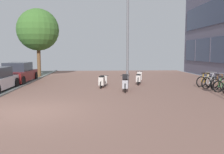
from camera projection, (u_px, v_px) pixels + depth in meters
The scene contains 11 objects.
ground at pixel (70, 112), 8.86m from camera, with size 21.00×40.00×0.13m.
bicycle_rack_02 at pixel (223, 86), 13.22m from camera, with size 1.28×0.48×0.93m.
bicycle_rack_03 at pixel (219, 84), 13.90m from camera, with size 1.32×0.61×0.99m.
bicycle_rack_04 at pixel (210, 82), 14.56m from camera, with size 1.36×0.58×1.01m.
bicycle_rack_05 at pixel (205, 81), 15.24m from camera, with size 1.31×0.48×0.97m.
scooter_near at pixel (102, 81), 14.80m from camera, with size 0.66×1.61×0.76m.
scooter_mid at pixel (139, 79), 16.34m from camera, with size 0.70×1.80×0.86m.
scooter_far at pixel (125, 83), 13.33m from camera, with size 0.57×1.88×1.03m.
parked_car_far at pixel (18, 73), 17.31m from camera, with size 1.90×4.30×1.44m.
lamp_post at pixel (128, 31), 14.38m from camera, with size 0.20×0.52×6.25m.
street_tree at pixel (38, 30), 21.20m from camera, with size 3.65×3.65×5.96m.
Camera 1 is at (2.43, -8.76, 2.14)m, focal length 38.85 mm.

